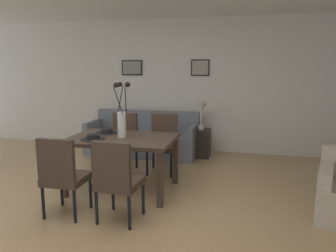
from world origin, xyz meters
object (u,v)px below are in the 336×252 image
at_px(sofa, 143,139).
at_px(side_table, 200,143).
at_px(dining_table, 122,143).
at_px(framed_picture_left, 132,68).
at_px(bowl_near_right, 107,130).
at_px(dining_chair_near_left, 63,173).
at_px(dining_chair_far_right, 163,140).
at_px(dining_chair_far_left, 117,177).
at_px(table_lamp, 201,110).
at_px(bowl_near_left, 93,136).
at_px(framed_picture_center, 200,68).
at_px(dining_chair_near_right, 123,139).
at_px(centerpiece_vase, 122,116).

distance_m(sofa, side_table, 1.11).
distance_m(dining_table, framed_picture_left, 2.65).
relative_size(dining_table, bowl_near_right, 8.24).
bearing_deg(bowl_near_right, dining_chair_near_left, -91.37).
xyz_separation_m(dining_table, dining_chair_far_right, (0.33, 0.90, -0.14)).
bearing_deg(dining_chair_far_right, dining_chair_far_left, -91.13).
height_order(dining_chair_far_left, table_lamp, table_lamp).
height_order(bowl_near_left, framed_picture_center, framed_picture_center).
bearing_deg(dining_chair_near_right, table_lamp, 42.86).
distance_m(bowl_near_right, table_lamp, 2.02).
bearing_deg(side_table, dining_chair_far_right, -114.73).
distance_m(bowl_near_right, framed_picture_center, 2.52).
distance_m(dining_chair_near_left, centerpiece_vase, 1.11).
xyz_separation_m(dining_chair_far_right, centerpiece_vase, (-0.33, -0.90, 0.51)).
height_order(dining_chair_near_right, sofa, dining_chair_near_right).
relative_size(dining_table, bowl_near_left, 8.24).
bearing_deg(dining_table, dining_chair_far_right, 70.00).
height_order(bowl_near_left, bowl_near_right, same).
relative_size(dining_table, centerpiece_vase, 1.90).
xyz_separation_m(dining_table, table_lamp, (0.79, 1.91, 0.24)).
distance_m(dining_chair_near_left, bowl_near_right, 1.16).
distance_m(sofa, table_lamp, 1.27).
xyz_separation_m(sofa, framed_picture_center, (1.02, 0.48, 1.37)).
xyz_separation_m(table_lamp, framed_picture_center, (-0.09, 0.45, 0.76)).
xyz_separation_m(dining_chair_near_left, framed_picture_left, (-0.36, 3.27, 1.14)).
bearing_deg(dining_chair_far_left, dining_table, 107.97).
distance_m(dining_chair_far_right, framed_picture_center, 1.88).
bearing_deg(framed_picture_center, bowl_near_right, -115.37).
bearing_deg(dining_chair_near_left, dining_chair_near_right, 89.86).
height_order(dining_chair_far_right, sofa, dining_chair_far_right).
height_order(bowl_near_right, table_lamp, table_lamp).
bearing_deg(table_lamp, bowl_near_left, -117.52).
relative_size(dining_table, side_table, 2.69).
relative_size(centerpiece_vase, side_table, 1.41).
bearing_deg(side_table, bowl_near_right, -123.19).
distance_m(centerpiece_vase, bowl_near_right, 0.45).
bearing_deg(framed_picture_left, dining_chair_far_right, -54.68).
bearing_deg(framed_picture_center, framed_picture_left, -180.00).
bearing_deg(dining_chair_far_left, sofa, 102.44).
height_order(dining_chair_far_left, side_table, dining_chair_far_left).
xyz_separation_m(dining_chair_near_left, sofa, (0.02, 2.79, -0.23)).
xyz_separation_m(dining_table, sofa, (-0.32, 1.87, -0.37)).
bearing_deg(centerpiece_vase, dining_chair_far_right, 70.02).
relative_size(dining_chair_near_left, side_table, 1.77).
relative_size(bowl_near_right, table_lamp, 0.33).
relative_size(dining_chair_far_right, table_lamp, 1.80).
xyz_separation_m(dining_chair_far_left, framed_picture_center, (0.41, 3.26, 1.14)).
distance_m(dining_chair_near_right, framed_picture_center, 2.15).
distance_m(centerpiece_vase, side_table, 2.20).
bearing_deg(dining_chair_near_right, side_table, 42.86).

